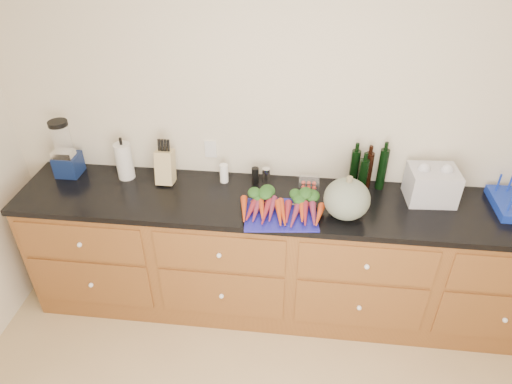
# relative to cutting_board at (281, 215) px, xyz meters

# --- Properties ---
(wall_back) EXTENTS (4.10, 0.05, 2.60)m
(wall_back) POSITION_rel_cutting_board_xyz_m (0.09, 0.48, 0.35)
(wall_back) COLOR beige
(wall_back) RESTS_ON ground
(cabinets) EXTENTS (3.60, 0.64, 0.90)m
(cabinets) POSITION_rel_cutting_board_xyz_m (0.09, 0.16, -0.50)
(cabinets) COLOR brown
(cabinets) RESTS_ON ground
(countertop) EXTENTS (3.64, 0.62, 0.04)m
(countertop) POSITION_rel_cutting_board_xyz_m (0.09, 0.16, -0.03)
(countertop) COLOR black
(countertop) RESTS_ON cabinets
(cutting_board) EXTENTS (0.47, 0.38, 0.01)m
(cutting_board) POSITION_rel_cutting_board_xyz_m (0.00, 0.00, 0.00)
(cutting_board) COLOR navy
(cutting_board) RESTS_ON countertop
(carrots) EXTENTS (0.50, 0.34, 0.07)m
(carrots) POSITION_rel_cutting_board_xyz_m (0.00, 0.04, 0.03)
(carrots) COLOR #C33E16
(carrots) RESTS_ON cutting_board
(squash) EXTENTS (0.28, 0.28, 0.25)m
(squash) POSITION_rel_cutting_board_xyz_m (0.39, 0.04, 0.12)
(squash) COLOR #596655
(squash) RESTS_ON countertop
(blender_appliance) EXTENTS (0.16, 0.16, 0.40)m
(blender_appliance) POSITION_rel_cutting_board_xyz_m (-1.49, 0.32, 0.17)
(blender_appliance) COLOR #101F4B
(blender_appliance) RESTS_ON countertop
(paper_towel) EXTENTS (0.11, 0.11, 0.25)m
(paper_towel) POSITION_rel_cutting_board_xyz_m (-1.08, 0.32, 0.12)
(paper_towel) COLOR silver
(paper_towel) RESTS_ON countertop
(knife_block) EXTENTS (0.11, 0.11, 0.23)m
(knife_block) POSITION_rel_cutting_board_xyz_m (-0.80, 0.30, 0.11)
(knife_block) COLOR tan
(knife_block) RESTS_ON countertop
(grinder_salt) EXTENTS (0.06, 0.06, 0.13)m
(grinder_salt) POSITION_rel_cutting_board_xyz_m (-0.41, 0.34, 0.06)
(grinder_salt) COLOR white
(grinder_salt) RESTS_ON countertop
(grinder_pepper) EXTENTS (0.05, 0.05, 0.12)m
(grinder_pepper) POSITION_rel_cutting_board_xyz_m (-0.20, 0.34, 0.05)
(grinder_pepper) COLOR black
(grinder_pepper) RESTS_ON countertop
(canister_chrome) EXTENTS (0.05, 0.05, 0.12)m
(canister_chrome) POSITION_rel_cutting_board_xyz_m (-0.12, 0.34, 0.05)
(canister_chrome) COLOR white
(canister_chrome) RESTS_ON countertop
(tomato_box) EXTENTS (0.13, 0.11, 0.06)m
(tomato_box) POSITION_rel_cutting_board_xyz_m (0.17, 0.33, 0.03)
(tomato_box) COLOR white
(tomato_box) RESTS_ON countertop
(bottles) EXTENTS (0.24, 0.12, 0.29)m
(bottles) POSITION_rel_cutting_board_xyz_m (0.54, 0.37, 0.12)
(bottles) COLOR black
(bottles) RESTS_ON countertop
(grocery_bag) EXTENTS (0.31, 0.25, 0.22)m
(grocery_bag) POSITION_rel_cutting_board_xyz_m (0.93, 0.28, 0.10)
(grocery_bag) COLOR silver
(grocery_bag) RESTS_ON countertop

